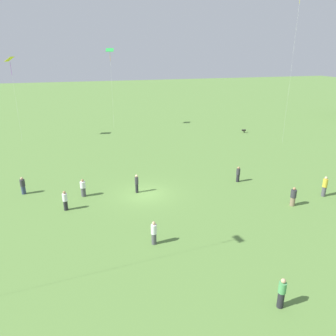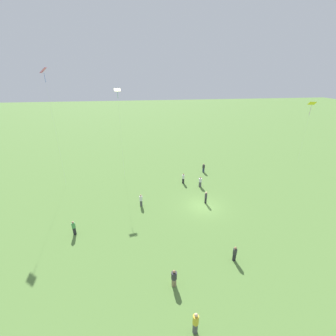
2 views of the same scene
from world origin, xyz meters
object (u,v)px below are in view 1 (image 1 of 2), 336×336
at_px(person_7, 293,197).
at_px(kite_1, 299,9).
at_px(kite_6, 110,52).
at_px(kite_4, 10,62).
at_px(dog_0, 244,130).
at_px(person_5, 137,183).
at_px(person_8, 154,233).
at_px(person_1, 282,293).
at_px(person_2, 83,188).
at_px(person_6, 65,201).
at_px(person_0, 238,174).
at_px(person_4, 325,187).
at_px(person_3, 23,186).

relative_size(person_7, kite_1, 0.09).
height_order(kite_1, kite_6, kite_1).
relative_size(kite_4, dog_0, 16.66).
distance_m(person_5, kite_6, 29.15).
bearing_deg(person_8, dog_0, -52.90).
height_order(person_1, person_2, person_1).
height_order(person_6, person_8, person_8).
relative_size(person_1, kite_1, 0.09).
bearing_deg(person_6, dog_0, -122.25).
distance_m(person_8, dog_0, 34.31).
height_order(person_1, person_6, person_1).
bearing_deg(person_7, person_8, 103.59).
xyz_separation_m(person_8, kite_4, (-31.51, -11.93, 10.08)).
bearing_deg(person_6, person_0, -153.05).
bearing_deg(person_2, person_0, 17.87).
distance_m(person_4, dog_0, 24.13).
bearing_deg(person_2, person_4, 4.54).
distance_m(person_6, person_7, 18.90).
bearing_deg(kite_1, dog_0, 175.81).
bearing_deg(person_0, kite_1, 64.16).
height_order(person_1, person_7, person_1).
bearing_deg(person_5, person_0, 148.52).
xyz_separation_m(person_0, kite_1, (-11.84, 13.29, 16.44)).
xyz_separation_m(person_2, person_4, (6.01, 20.69, 0.14)).
distance_m(person_3, person_6, 5.77).
xyz_separation_m(person_1, person_6, (-14.31, -10.51, -0.02)).
xyz_separation_m(person_2, kite_1, (-11.09, 28.21, 16.44)).
bearing_deg(person_2, person_7, -1.41).
bearing_deg(person_8, kite_4, 6.28).
height_order(person_1, person_8, person_1).
relative_size(person_6, kite_4, 0.15).
relative_size(person_2, kite_1, 0.09).
distance_m(person_4, kite_4, 41.30).
height_order(kite_1, dog_0, kite_1).
bearing_deg(kite_4, kite_1, 137.20).
bearing_deg(kite_4, person_6, 78.59).
bearing_deg(person_1, kite_4, -78.15).
distance_m(person_7, person_8, 12.84).
xyz_separation_m(person_5, kite_4, (-22.79, -12.47, 10.04)).
bearing_deg(person_8, kite_6, -17.57).
bearing_deg(person_3, kite_6, 162.19).
bearing_deg(person_0, person_5, -158.79).
relative_size(kite_1, kite_6, 1.51).
distance_m(person_0, person_5, 10.17).
xyz_separation_m(person_6, kite_6, (-28.72, 7.68, 11.25)).
height_order(kite_1, kite_4, kite_1).
distance_m(person_6, kite_1, 36.52).
height_order(person_0, person_3, person_3).
relative_size(person_0, dog_0, 2.29).
height_order(person_3, person_7, person_7).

